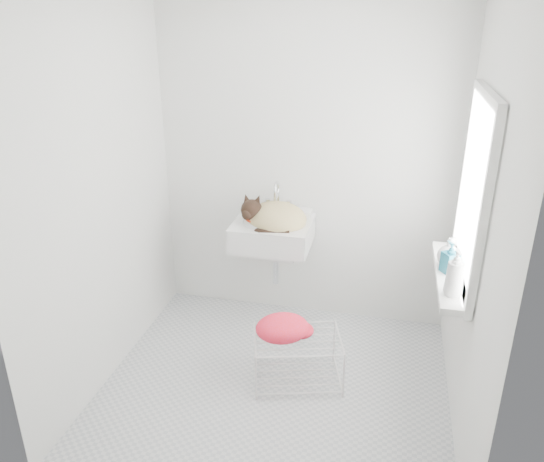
% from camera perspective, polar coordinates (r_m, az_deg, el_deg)
% --- Properties ---
extents(floor, '(2.20, 2.00, 0.02)m').
position_cam_1_polar(floor, '(3.65, 0.31, -16.08)').
color(floor, silver).
rests_on(floor, ground).
extents(back_wall, '(2.20, 0.02, 2.50)m').
position_cam_1_polar(back_wall, '(3.96, 3.57, 7.51)').
color(back_wall, white).
rests_on(back_wall, ground).
extents(right_wall, '(0.02, 2.00, 2.50)m').
position_cam_1_polar(right_wall, '(3.00, 21.31, 0.84)').
color(right_wall, white).
rests_on(right_wall, ground).
extents(left_wall, '(0.02, 2.00, 2.50)m').
position_cam_1_polar(left_wall, '(3.43, -17.93, 3.95)').
color(left_wall, white).
rests_on(left_wall, ground).
extents(window_glass, '(0.01, 0.80, 1.00)m').
position_cam_1_polar(window_glass, '(3.15, 20.87, 3.87)').
color(window_glass, white).
rests_on(window_glass, right_wall).
extents(window_frame, '(0.04, 0.90, 1.10)m').
position_cam_1_polar(window_frame, '(3.15, 20.61, 3.90)').
color(window_frame, white).
rests_on(window_frame, right_wall).
extents(windowsill, '(0.16, 0.88, 0.04)m').
position_cam_1_polar(windowsill, '(3.34, 18.36, -4.46)').
color(windowsill, white).
rests_on(windowsill, right_wall).
extents(sink, '(0.56, 0.49, 0.22)m').
position_cam_1_polar(sink, '(3.88, 0.08, 1.00)').
color(sink, white).
rests_on(sink, back_wall).
extents(faucet, '(0.20, 0.14, 0.20)m').
position_cam_1_polar(faucet, '(4.00, 0.66, 3.79)').
color(faucet, silver).
rests_on(faucet, sink).
extents(cat, '(0.47, 0.39, 0.29)m').
position_cam_1_polar(cat, '(3.85, 0.20, 1.44)').
color(cat, tan).
rests_on(cat, sink).
extents(wire_rack, '(0.63, 0.52, 0.33)m').
position_cam_1_polar(wire_rack, '(3.62, 2.69, -13.56)').
color(wire_rack, silver).
rests_on(wire_rack, floor).
extents(towel, '(0.42, 0.37, 0.14)m').
position_cam_1_polar(towel, '(3.49, 1.11, -10.85)').
color(towel, '#ED1100').
rests_on(towel, wire_rack).
extents(bottle_a, '(0.10, 0.10, 0.22)m').
position_cam_1_polar(bottle_a, '(3.08, 18.58, -6.43)').
color(bottle_a, white).
rests_on(bottle_a, windowsill).
extents(bottle_b, '(0.12, 0.12, 0.19)m').
position_cam_1_polar(bottle_b, '(3.32, 18.24, -4.17)').
color(bottle_b, '#1B6277').
rests_on(bottle_b, windowsill).
extents(bottle_c, '(0.19, 0.19, 0.17)m').
position_cam_1_polar(bottle_c, '(3.41, 18.13, -3.43)').
color(bottle_c, white).
rests_on(bottle_c, windowsill).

